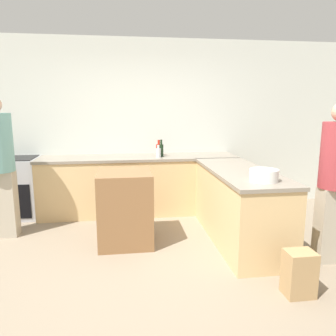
# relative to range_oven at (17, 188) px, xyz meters

# --- Properties ---
(ground_plane) EXTENTS (14.00, 14.00, 0.00)m
(ground_plane) POSITION_rel_range_oven_xyz_m (1.82, -1.91, -0.45)
(ground_plane) COLOR gray
(wall_back) EXTENTS (8.00, 0.06, 2.70)m
(wall_back) POSITION_rel_range_oven_xyz_m (1.82, 0.33, 0.90)
(wall_back) COLOR silver
(wall_back) RESTS_ON ground_plane
(counter_back) EXTENTS (3.02, 0.69, 0.89)m
(counter_back) POSITION_rel_range_oven_xyz_m (1.82, -0.03, -0.00)
(counter_back) COLOR #D6B27A
(counter_back) RESTS_ON ground_plane
(counter_peninsula) EXTENTS (0.69, 1.89, 0.89)m
(counter_peninsula) POSITION_rel_range_oven_xyz_m (2.99, -1.29, -0.00)
(counter_peninsula) COLOR #D6B27A
(counter_peninsula) RESTS_ON ground_plane
(range_oven) EXTENTS (0.62, 0.60, 0.90)m
(range_oven) POSITION_rel_range_oven_xyz_m (0.00, 0.00, 0.00)
(range_oven) COLOR #ADADB2
(range_oven) RESTS_ON ground_plane
(island_table) EXTENTS (0.64, 0.68, 0.88)m
(island_table) POSITION_rel_range_oven_xyz_m (1.59, -1.18, -0.01)
(island_table) COLOR brown
(island_table) RESTS_ON ground_plane
(mixing_bowl) EXTENTS (0.29, 0.29, 0.12)m
(mixing_bowl) POSITION_rel_range_oven_xyz_m (3.01, -1.90, 0.50)
(mixing_bowl) COLOR white
(mixing_bowl) RESTS_ON counter_peninsula
(hot_sauce_bottle) EXTENTS (0.09, 0.09, 0.24)m
(hot_sauce_bottle) POSITION_rel_range_oven_xyz_m (2.14, 0.02, 0.54)
(hot_sauce_bottle) COLOR red
(hot_sauce_bottle) RESTS_ON counter_back
(wine_bottle_dark) EXTENTS (0.07, 0.07, 0.26)m
(wine_bottle_dark) POSITION_rel_range_oven_xyz_m (2.16, -0.09, 0.54)
(wine_bottle_dark) COLOR black
(wine_bottle_dark) RESTS_ON counter_back
(vinegar_bottle_clear) EXTENTS (0.08, 0.08, 0.18)m
(vinegar_bottle_clear) POSITION_rel_range_oven_xyz_m (2.11, -0.16, 0.51)
(vinegar_bottle_clear) COLOR silver
(vinegar_bottle_clear) RESTS_ON counter_back
(person_at_peninsula) EXTENTS (0.34, 0.34, 1.69)m
(person_at_peninsula) POSITION_rel_range_oven_xyz_m (3.76, -1.98, 0.47)
(person_at_peninsula) COLOR #ADA38E
(person_at_peninsula) RESTS_ON ground_plane
(paper_bag) EXTENTS (0.25, 0.20, 0.41)m
(paper_bag) POSITION_rel_range_oven_xyz_m (3.09, -2.56, -0.25)
(paper_bag) COLOR #A88456
(paper_bag) RESTS_ON ground_plane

